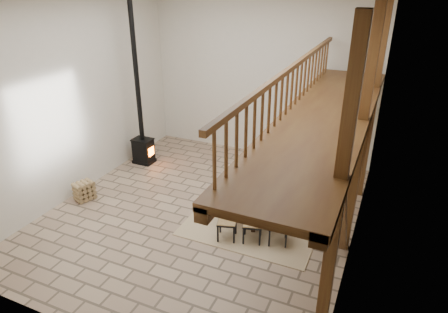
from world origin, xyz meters
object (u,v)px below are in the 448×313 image
at_px(dining_table, 255,208).
at_px(wood_stove, 141,128).
at_px(log_stack, 84,191).
at_px(log_basket, 141,156).

height_order(dining_table, wood_stove, wood_stove).
xyz_separation_m(dining_table, wood_stove, (-4.23, 1.67, 0.77)).
bearing_deg(log_stack, log_basket, 90.55).
bearing_deg(log_stack, wood_stove, 87.17).
relative_size(dining_table, wood_stove, 0.44).
height_order(log_basket, log_stack, log_stack).
relative_size(dining_table, log_stack, 3.73).
relative_size(dining_table, log_basket, 4.65).
height_order(dining_table, log_basket, dining_table).
bearing_deg(log_basket, dining_table, -21.43).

